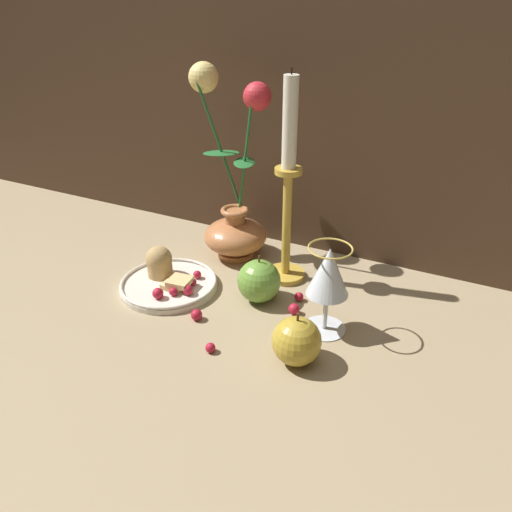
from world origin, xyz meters
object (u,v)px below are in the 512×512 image
object	(u,v)px
vase	(234,206)
candlestick	(288,193)
apple_beside_vase	(259,281)
wine_glass	(328,275)
apple_near_glass	(297,341)
plate_with_pastries	(167,278)

from	to	relation	value
vase	candlestick	size ratio (longest dim) A/B	0.98
candlestick	apple_beside_vase	world-z (taller)	candlestick
vase	candlestick	distance (m)	0.15
wine_glass	apple_near_glass	xyz separation A→B (m)	(-0.01, -0.09, -0.06)
vase	apple_near_glass	xyz separation A→B (m)	(0.24, -0.26, -0.07)
apple_near_glass	plate_with_pastries	bearing A→B (deg)	163.32
apple_beside_vase	apple_near_glass	world-z (taller)	apple_beside_vase
wine_glass	apple_beside_vase	size ratio (longest dim) A/B	1.69
apple_near_glass	wine_glass	bearing A→B (deg)	83.13
vase	apple_near_glass	world-z (taller)	vase
plate_with_pastries	apple_near_glass	size ratio (longest dim) A/B	2.08
vase	plate_with_pastries	bearing A→B (deg)	-106.23
vase	plate_with_pastries	distance (m)	0.20
vase	apple_beside_vase	distance (m)	0.19
plate_with_pastries	candlestick	size ratio (longest dim) A/B	0.47
wine_glass	apple_near_glass	world-z (taller)	wine_glass
plate_with_pastries	candlestick	bearing A→B (deg)	35.47
vase	plate_with_pastries	size ratio (longest dim) A/B	2.08
plate_with_pastries	wine_glass	xyz separation A→B (m)	(0.31, 0.01, 0.08)
plate_with_pastries	apple_near_glass	world-z (taller)	apple_near_glass
candlestick	vase	bearing A→B (deg)	163.08
plate_with_pastries	wine_glass	bearing A→B (deg)	1.03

